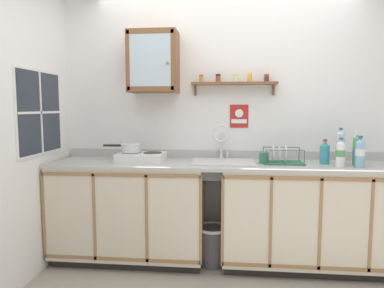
% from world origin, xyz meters
% --- Properties ---
extents(floor, '(6.20, 6.20, 0.00)m').
position_xyz_m(floor, '(0.00, 0.00, 0.00)').
color(floor, '#9E9384').
rests_on(floor, ground).
extents(back_wall, '(3.80, 0.07, 2.69)m').
position_xyz_m(back_wall, '(0.00, 0.73, 1.35)').
color(back_wall, white).
rests_on(back_wall, ground).
extents(side_wall_left, '(0.05, 3.51, 2.69)m').
position_xyz_m(side_wall_left, '(-1.63, -0.25, 1.35)').
color(side_wall_left, white).
rests_on(side_wall_left, ground).
extents(lower_cabinet_run, '(1.42, 0.62, 0.92)m').
position_xyz_m(lower_cabinet_run, '(-0.89, 0.40, 0.46)').
color(lower_cabinet_run, black).
rests_on(lower_cabinet_run, ground).
extents(lower_cabinet_run_right, '(1.61, 0.62, 0.92)m').
position_xyz_m(lower_cabinet_run_right, '(0.79, 0.40, 0.46)').
color(lower_cabinet_run_right, black).
rests_on(lower_cabinet_run_right, ground).
extents(countertop, '(3.16, 0.64, 0.03)m').
position_xyz_m(countertop, '(0.00, 0.40, 0.93)').
color(countertop, '#B2B2AD').
rests_on(countertop, lower_cabinet_run).
extents(backsplash, '(3.16, 0.02, 0.08)m').
position_xyz_m(backsplash, '(0.00, 0.70, 0.99)').
color(backsplash, '#B2B2AD').
rests_on(backsplash, countertop).
extents(sink, '(0.57, 0.48, 0.47)m').
position_xyz_m(sink, '(-0.01, 0.44, 0.92)').
color(sink, silver).
rests_on(sink, countertop).
extents(hot_plate_stove, '(0.43, 0.32, 0.08)m').
position_xyz_m(hot_plate_stove, '(-0.78, 0.42, 0.99)').
color(hot_plate_stove, silver).
rests_on(hot_plate_stove, countertop).
extents(saucepan, '(0.36, 0.20, 0.08)m').
position_xyz_m(saucepan, '(-0.88, 0.45, 1.07)').
color(saucepan, silver).
rests_on(saucepan, hot_plate_stove).
extents(bottle_soda_green_0, '(0.07, 0.07, 0.28)m').
position_xyz_m(bottle_soda_green_0, '(1.15, 0.40, 1.07)').
color(bottle_soda_green_0, '#4CB266').
rests_on(bottle_soda_green_0, countertop).
extents(bottle_juice_amber_1, '(0.07, 0.07, 0.24)m').
position_xyz_m(bottle_juice_amber_1, '(1.02, 0.39, 1.05)').
color(bottle_juice_amber_1, gold).
rests_on(bottle_juice_amber_1, countertop).
extents(bottle_water_clear_2, '(0.08, 0.08, 0.32)m').
position_xyz_m(bottle_water_clear_2, '(1.04, 0.50, 1.09)').
color(bottle_water_clear_2, silver).
rests_on(bottle_water_clear_2, countertop).
extents(bottle_detergent_teal_3, '(0.08, 0.08, 0.22)m').
position_xyz_m(bottle_detergent_teal_3, '(0.89, 0.43, 1.04)').
color(bottle_detergent_teal_3, teal).
rests_on(bottle_detergent_teal_3, countertop).
extents(bottle_water_blue_4, '(0.08, 0.08, 0.27)m').
position_xyz_m(bottle_water_blue_4, '(1.14, 0.29, 1.07)').
color(bottle_water_blue_4, '#8CB7E0').
rests_on(bottle_water_blue_4, countertop).
extents(bottle_opaque_white_5, '(0.07, 0.07, 0.25)m').
position_xyz_m(bottle_opaque_white_5, '(0.98, 0.28, 1.06)').
color(bottle_opaque_white_5, white).
rests_on(bottle_opaque_white_5, countertop).
extents(dish_rack, '(0.36, 0.25, 0.17)m').
position_xyz_m(dish_rack, '(0.52, 0.43, 0.98)').
color(dish_rack, '#26664C').
rests_on(dish_rack, countertop).
extents(mug, '(0.08, 0.12, 0.10)m').
position_xyz_m(mug, '(0.36, 0.42, 1.00)').
color(mug, '#337259').
rests_on(mug, countertop).
extents(wall_cabinet, '(0.46, 0.32, 0.57)m').
position_xyz_m(wall_cabinet, '(-0.68, 0.56, 1.88)').
color(wall_cabinet, brown).
extents(spice_shelf, '(0.81, 0.14, 0.21)m').
position_xyz_m(spice_shelf, '(0.09, 0.64, 1.68)').
color(spice_shelf, brown).
extents(warning_sign, '(0.18, 0.01, 0.22)m').
position_xyz_m(warning_sign, '(0.14, 0.70, 1.36)').
color(warning_sign, '#B2261E').
extents(window, '(0.03, 0.73, 0.74)m').
position_xyz_m(window, '(-1.60, 0.13, 1.41)').
color(window, '#262D38').
extents(trash_bin, '(0.31, 0.31, 0.36)m').
position_xyz_m(trash_bin, '(-0.10, 0.37, 0.19)').
color(trash_bin, '#4C4C51').
rests_on(trash_bin, ground).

